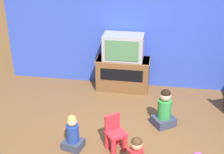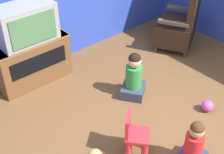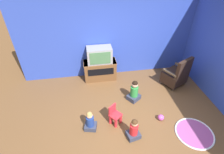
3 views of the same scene
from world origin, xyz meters
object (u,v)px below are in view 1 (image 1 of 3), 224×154
object	(u,v)px
child_watching_center	(73,134)
child_watching_right	(164,110)
yellow_kid_chair	(115,136)
tv_cabinet	(123,73)
television	(123,47)

from	to	relation	value
child_watching_center	child_watching_right	xyz separation A→B (m)	(1.27, 0.81, 0.04)
child_watching_center	yellow_kid_chair	bearing A→B (deg)	21.06
tv_cabinet	television	world-z (taller)	television
child_watching_right	child_watching_center	bearing A→B (deg)	177.29
television	child_watching_right	bearing A→B (deg)	-54.64
television	child_watching_right	size ratio (longest dim) A/B	1.17
child_watching_right	television	bearing A→B (deg)	90.12
television	child_watching_center	world-z (taller)	television
child_watching_center	child_watching_right	distance (m)	1.51
yellow_kid_chair	child_watching_center	distance (m)	0.61
television	child_watching_center	distance (m)	2.12
tv_cabinet	child_watching_right	distance (m)	1.43
yellow_kid_chair	child_watching_center	bearing A→B (deg)	148.55
tv_cabinet	yellow_kid_chair	xyz separation A→B (m)	(0.15, -1.89, -0.11)
tv_cabinet	television	size ratio (longest dim) A/B	1.36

